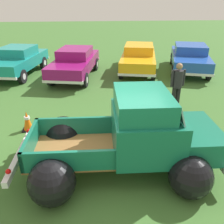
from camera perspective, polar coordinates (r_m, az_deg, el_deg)
The scene contains 9 objects.
ground_plane at distance 5.96m, azimuth 1.05°, elevation -13.07°, with size 80.00×80.00×0.00m, color #3D6B2D.
vintage_pickup_truck at distance 5.56m, azimuth 5.13°, elevation -6.77°, with size 4.68×2.88×1.96m.
show_car_0 at distance 13.75m, azimuth -21.55°, elevation 11.49°, with size 2.69×4.52×1.43m.
show_car_1 at distance 12.55m, azimuth -8.82°, elevation 11.74°, with size 2.67×4.79×1.43m.
show_car_2 at distance 13.55m, azimuth 6.34°, elevation 12.91°, with size 2.79×4.94×1.43m.
show_car_3 at distance 14.14m, azimuth 18.02°, elevation 12.38°, with size 3.12×4.85×1.43m.
spectator_0 at distance 8.88m, azimuth 15.30°, elevation 6.58°, with size 0.54×0.38×1.70m.
lane_cone_0 at distance 7.78m, azimuth -19.51°, elevation -2.02°, with size 0.36×0.36×0.63m.
lane_cone_1 at distance 7.64m, azimuth 3.61°, elevation -0.99°, with size 0.36×0.36×0.63m.
Camera 1 is at (-0.55, -4.62, 3.73)m, focal length 38.39 mm.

